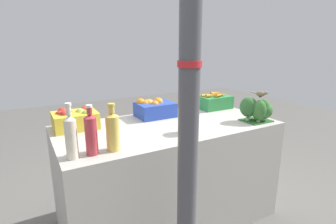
{
  "coord_description": "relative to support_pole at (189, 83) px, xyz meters",
  "views": [
    {
      "loc": [
        -0.96,
        -1.69,
        1.44
      ],
      "look_at": [
        0.0,
        0.0,
        0.93
      ],
      "focal_mm": 28.0,
      "sensor_mm": 36.0,
      "label": 1
    }
  ],
  "objects": [
    {
      "name": "juice_bottle_golden",
      "position": [
        -0.24,
        0.42,
        -0.31
      ],
      "size": [
        0.08,
        0.08,
        0.28
      ],
      "color": "gold",
      "rests_on": "market_table"
    },
    {
      "name": "orange_crate",
      "position": [
        0.29,
        0.96,
        -0.36
      ],
      "size": [
        0.31,
        0.24,
        0.16
      ],
      "color": "#2847B7",
      "rests_on": "market_table"
    },
    {
      "name": "ground_plane",
      "position": [
        0.28,
        0.7,
        -1.26
      ],
      "size": [
        10.0,
        10.0,
        0.0
      ],
      "primitive_type": "plane",
      "color": "#605E59"
    },
    {
      "name": "juice_bottle_ruby",
      "position": [
        -0.37,
        0.42,
        -0.31
      ],
      "size": [
        0.07,
        0.07,
        0.29
      ],
      "color": "#B2333D",
      "rests_on": "market_table"
    },
    {
      "name": "juice_bottle_cloudy",
      "position": [
        -0.47,
        0.42,
        -0.3
      ],
      "size": [
        0.07,
        0.07,
        0.31
      ],
      "color": "beige",
      "rests_on": "market_table"
    },
    {
      "name": "broccoli_pile",
      "position": [
        0.95,
        0.42,
        -0.33
      ],
      "size": [
        0.25,
        0.19,
        0.2
      ],
      "color": "#2D602D",
      "rests_on": "market_table"
    },
    {
      "name": "apple_crate",
      "position": [
        -0.36,
        0.96,
        -0.36
      ],
      "size": [
        0.31,
        0.24,
        0.16
      ],
      "color": "gold",
      "rests_on": "market_table"
    },
    {
      "name": "carrot_crate",
      "position": [
        0.93,
        0.95,
        -0.37
      ],
      "size": [
        0.31,
        0.24,
        0.15
      ],
      "color": "#2D8442",
      "rests_on": "market_table"
    },
    {
      "name": "market_table",
      "position": [
        0.28,
        0.7,
        -0.85
      ],
      "size": [
        1.67,
        0.84,
        0.83
      ],
      "primitive_type": "cube",
      "color": "#B7B2A8",
      "rests_on": "ground_plane"
    },
    {
      "name": "sparrow_bird",
      "position": [
        0.97,
        0.41,
        -0.21
      ],
      "size": [
        0.06,
        0.13,
        0.05
      ],
      "rotation": [
        0.0,
        0.0,
        -1.21
      ],
      "color": "#4C3D2D",
      "rests_on": "broccoli_pile"
    },
    {
      "name": "support_pole",
      "position": [
        0.0,
        0.0,
        0.0
      ],
      "size": [
        0.11,
        0.11,
        2.52
      ],
      "color": "#4C4C51",
      "rests_on": "ground_plane"
    },
    {
      "name": "pickle_jar",
      "position": [
        0.32,
        0.46,
        -0.37
      ],
      "size": [
        0.11,
        0.11,
        0.12
      ],
      "color": "#B2C684",
      "rests_on": "market_table"
    }
  ]
}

